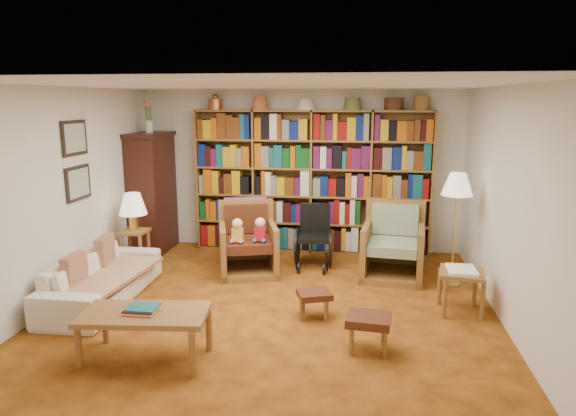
% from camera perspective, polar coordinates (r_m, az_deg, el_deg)
% --- Properties ---
extents(floor, '(5.00, 5.00, 0.00)m').
position_cam_1_polar(floor, '(6.04, -1.60, -10.96)').
color(floor, '#A25A19').
rests_on(floor, ground).
extents(ceiling, '(5.00, 5.00, 0.00)m').
position_cam_1_polar(ceiling, '(5.57, -1.76, 13.48)').
color(ceiling, white).
rests_on(ceiling, wall_back).
extents(wall_back, '(5.00, 0.00, 5.00)m').
position_cam_1_polar(wall_back, '(8.11, 1.35, 4.15)').
color(wall_back, silver).
rests_on(wall_back, floor).
extents(wall_front, '(5.00, 0.00, 5.00)m').
position_cam_1_polar(wall_front, '(3.32, -9.15, -7.58)').
color(wall_front, silver).
rests_on(wall_front, floor).
extents(wall_left, '(0.00, 5.00, 5.00)m').
position_cam_1_polar(wall_left, '(6.57, -23.69, 1.30)').
color(wall_left, silver).
rests_on(wall_left, floor).
extents(wall_right, '(0.00, 5.00, 5.00)m').
position_cam_1_polar(wall_right, '(5.80, 23.46, 0.01)').
color(wall_right, silver).
rests_on(wall_right, floor).
extents(bookshelf, '(3.60, 0.30, 2.42)m').
position_cam_1_polar(bookshelf, '(7.93, 2.64, 3.39)').
color(bookshelf, brown).
rests_on(bookshelf, floor).
extents(curio_cabinet, '(0.50, 0.95, 2.40)m').
position_cam_1_polar(curio_cabinet, '(8.26, -14.82, 1.82)').
color(curio_cabinet, '#33130E').
rests_on(curio_cabinet, floor).
extents(framed_pictures, '(0.03, 0.52, 0.97)m').
position_cam_1_polar(framed_pictures, '(6.76, -22.47, 4.89)').
color(framed_pictures, black).
rests_on(framed_pictures, wall_left).
extents(sofa, '(1.92, 0.79, 0.55)m').
position_cam_1_polar(sofa, '(6.52, -19.94, -7.33)').
color(sofa, '#F0E4CB').
rests_on(sofa, floor).
extents(sofa_throw, '(0.87, 1.48, 0.04)m').
position_cam_1_polar(sofa_throw, '(6.49, -19.57, -7.18)').
color(sofa_throw, beige).
rests_on(sofa_throw, sofa).
extents(cushion_left, '(0.16, 0.39, 0.38)m').
position_cam_1_polar(cushion_left, '(6.82, -19.64, -4.94)').
color(cushion_left, maroon).
rests_on(cushion_left, sofa).
extents(cushion_right, '(0.13, 0.37, 0.36)m').
position_cam_1_polar(cushion_right, '(6.24, -22.62, -6.73)').
color(cushion_right, maroon).
rests_on(cushion_right, sofa).
extents(side_table_lamp, '(0.36, 0.36, 0.57)m').
position_cam_1_polar(side_table_lamp, '(7.50, -16.63, -3.62)').
color(side_table_lamp, brown).
rests_on(side_table_lamp, floor).
extents(table_lamp, '(0.38, 0.38, 0.52)m').
position_cam_1_polar(table_lamp, '(7.38, -16.87, 0.31)').
color(table_lamp, gold).
rests_on(table_lamp, side_table_lamp).
extents(armchair_leather, '(1.00, 1.01, 0.99)m').
position_cam_1_polar(armchair_leather, '(7.16, -4.27, -3.89)').
color(armchair_leather, brown).
rests_on(armchair_leather, floor).
extents(armchair_sage, '(0.90, 0.92, 1.01)m').
position_cam_1_polar(armchair_sage, '(7.11, 11.52, -4.34)').
color(armchair_sage, brown).
rests_on(armchair_sage, floor).
extents(wheelchair, '(0.51, 0.71, 0.89)m').
position_cam_1_polar(wheelchair, '(7.35, 2.91, -3.39)').
color(wheelchair, black).
rests_on(wheelchair, floor).
extents(floor_lamp, '(0.39, 0.39, 1.46)m').
position_cam_1_polar(floor_lamp, '(6.74, 18.28, 2.03)').
color(floor_lamp, gold).
rests_on(floor_lamp, floor).
extents(side_table_papers, '(0.54, 0.54, 0.52)m').
position_cam_1_polar(side_table_papers, '(6.08, 18.71, -7.35)').
color(side_table_papers, brown).
rests_on(side_table_papers, floor).
extents(footstool_a, '(0.43, 0.40, 0.30)m').
position_cam_1_polar(footstool_a, '(5.70, 2.96, -9.76)').
color(footstool_a, '#4C2314').
rests_on(footstool_a, floor).
extents(footstool_b, '(0.44, 0.39, 0.35)m').
position_cam_1_polar(footstool_b, '(5.04, 8.93, -12.41)').
color(footstool_b, '#4C2314').
rests_on(footstool_b, floor).
extents(coffee_table, '(1.20, 0.69, 0.51)m').
position_cam_1_polar(coffee_table, '(4.96, -15.64, -11.62)').
color(coffee_table, brown).
rests_on(coffee_table, floor).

